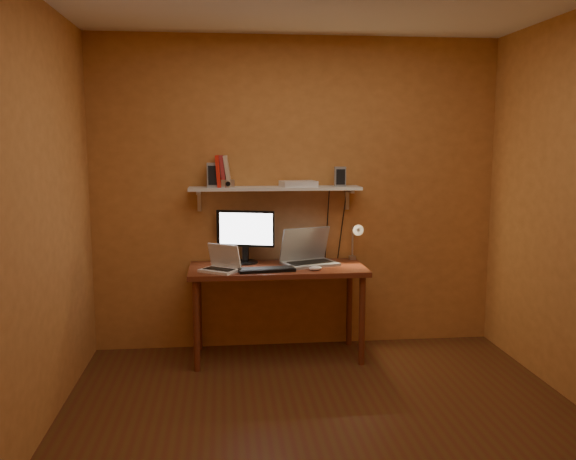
{
  "coord_description": "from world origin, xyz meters",
  "views": [
    {
      "loc": [
        -0.62,
        -3.47,
        1.74
      ],
      "look_at": [
        -0.12,
        1.18,
        1.06
      ],
      "focal_mm": 38.0,
      "sensor_mm": 36.0,
      "label": 1
    }
  ],
  "objects": [
    {
      "name": "mouse",
      "position": [
        0.09,
        1.1,
        0.77
      ],
      "size": [
        0.11,
        0.08,
        0.04
      ],
      "primitive_type": "ellipsoid",
      "rotation": [
        0.0,
        0.0,
        0.19
      ],
      "color": "white",
      "rests_on": "desk"
    },
    {
      "name": "wall_shelf",
      "position": [
        -0.2,
        1.47,
        1.36
      ],
      "size": [
        1.4,
        0.25,
        0.21
      ],
      "color": "white",
      "rests_on": "room"
    },
    {
      "name": "room",
      "position": [
        0.0,
        0.0,
        1.3
      ],
      "size": [
        3.44,
        3.24,
        2.64
      ],
      "color": "#503014",
      "rests_on": "ground"
    },
    {
      "name": "books",
      "position": [
        -0.62,
        1.49,
        1.5
      ],
      "size": [
        0.14,
        0.18,
        0.26
      ],
      "color": "red",
      "rests_on": "wall_shelf"
    },
    {
      "name": "speaker_right",
      "position": [
        0.34,
        1.46,
        1.46
      ],
      "size": [
        0.09,
        0.09,
        0.16
      ],
      "primitive_type": "cube",
      "rotation": [
        0.0,
        0.0,
        -0.07
      ],
      "color": "gray",
      "rests_on": "wall_shelf"
    },
    {
      "name": "keyboard",
      "position": [
        -0.29,
        1.12,
        0.76
      ],
      "size": [
        0.45,
        0.19,
        0.02
      ],
      "primitive_type": "cube",
      "rotation": [
        0.0,
        0.0,
        0.11
      ],
      "color": "black",
      "rests_on": "desk"
    },
    {
      "name": "desk_lamp",
      "position": [
        0.46,
        1.41,
        0.96
      ],
      "size": [
        0.09,
        0.23,
        0.38
      ],
      "color": "silver",
      "rests_on": "desk"
    },
    {
      "name": "speaker_left",
      "position": [
        -0.69,
        1.48,
        1.47
      ],
      "size": [
        0.11,
        0.11,
        0.2
      ],
      "primitive_type": "cube",
      "rotation": [
        0.0,
        0.0,
        -0.04
      ],
      "color": "gray",
      "rests_on": "wall_shelf"
    },
    {
      "name": "laptop",
      "position": [
        0.06,
        1.37,
        0.83
      ],
      "size": [
        0.49,
        0.42,
        0.3
      ],
      "rotation": [
        0.0,
        0.0,
        0.33
      ],
      "color": "gray",
      "rests_on": "desk"
    },
    {
      "name": "desk",
      "position": [
        -0.2,
        1.28,
        0.66
      ],
      "size": [
        1.4,
        0.6,
        0.75
      ],
      "color": "maroon",
      "rests_on": "ground"
    },
    {
      "name": "shelf_camera",
      "position": [
        -0.58,
        1.42,
        1.41
      ],
      "size": [
        0.11,
        0.05,
        0.06
      ],
      "color": "silver",
      "rests_on": "wall_shelf"
    },
    {
      "name": "netbook",
      "position": [
        -0.64,
        1.16,
        0.81
      ],
      "size": [
        0.34,
        0.32,
        0.21
      ],
      "rotation": [
        0.0,
        0.0,
        -0.61
      ],
      "color": "white",
      "rests_on": "desk"
    },
    {
      "name": "router",
      "position": [
        -0.01,
        1.47,
        1.4
      ],
      "size": [
        0.31,
        0.23,
        0.05
      ],
      "primitive_type": "cube",
      "rotation": [
        0.0,
        0.0,
        0.17
      ],
      "color": "white",
      "rests_on": "wall_shelf"
    },
    {
      "name": "monitor",
      "position": [
        -0.44,
        1.45,
        0.99
      ],
      "size": [
        0.47,
        0.25,
        0.43
      ],
      "rotation": [
        0.0,
        0.0,
        -0.29
      ],
      "color": "black",
      "rests_on": "desk"
    }
  ]
}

